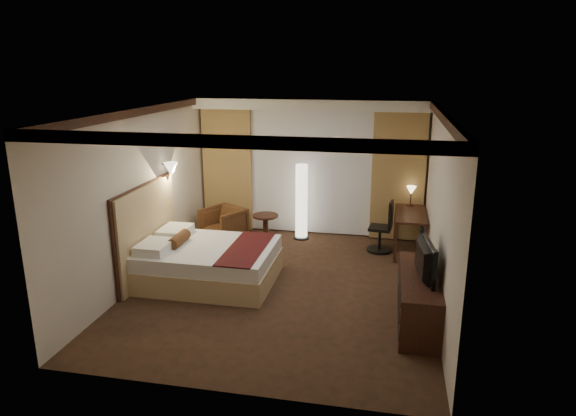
% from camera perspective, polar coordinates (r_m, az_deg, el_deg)
% --- Properties ---
extents(floor, '(4.50, 5.50, 0.01)m').
position_cam_1_polar(floor, '(8.07, -0.57, -8.64)').
color(floor, black).
rests_on(floor, ground).
extents(ceiling, '(4.50, 5.50, 0.01)m').
position_cam_1_polar(ceiling, '(7.38, -0.63, 10.82)').
color(ceiling, white).
rests_on(ceiling, back_wall).
extents(back_wall, '(4.50, 0.02, 2.70)m').
position_cam_1_polar(back_wall, '(10.25, 2.61, 4.56)').
color(back_wall, beige).
rests_on(back_wall, floor).
extents(left_wall, '(0.02, 5.50, 2.70)m').
position_cam_1_polar(left_wall, '(8.37, -15.85, 1.42)').
color(left_wall, beige).
rests_on(left_wall, floor).
extents(right_wall, '(0.02, 5.50, 2.70)m').
position_cam_1_polar(right_wall, '(7.49, 16.48, -0.26)').
color(right_wall, beige).
rests_on(right_wall, floor).
extents(crown_molding, '(4.50, 5.50, 0.12)m').
position_cam_1_polar(crown_molding, '(7.39, -0.62, 10.36)').
color(crown_molding, black).
rests_on(crown_molding, ceiling).
extents(soffit, '(4.50, 0.50, 0.20)m').
position_cam_1_polar(soffit, '(9.84, 2.47, 11.44)').
color(soffit, white).
rests_on(soffit, ceiling).
extents(curtain_sheer, '(2.48, 0.04, 2.45)m').
position_cam_1_polar(curtain_sheer, '(10.20, 2.53, 3.92)').
color(curtain_sheer, silver).
rests_on(curtain_sheer, back_wall).
extents(curtain_left_drape, '(1.00, 0.14, 2.45)m').
position_cam_1_polar(curtain_left_drape, '(10.53, -6.72, 4.21)').
color(curtain_left_drape, '#A08749').
rests_on(curtain_left_drape, back_wall).
extents(curtain_right_drape, '(1.00, 0.14, 2.45)m').
position_cam_1_polar(curtain_right_drape, '(10.02, 12.14, 3.38)').
color(curtain_right_drape, '#A08749').
rests_on(curtain_right_drape, back_wall).
extents(wall_sconce, '(0.24, 0.24, 0.24)m').
position_cam_1_polar(wall_sconce, '(8.90, -12.87, 4.24)').
color(wall_sconce, white).
rests_on(wall_sconce, left_wall).
extents(bed, '(2.03, 1.59, 0.59)m').
position_cam_1_polar(bed, '(8.23, -8.69, -6.09)').
color(bed, white).
rests_on(bed, floor).
extents(headboard, '(0.12, 1.89, 1.50)m').
position_cam_1_polar(headboard, '(8.47, -15.36, -2.59)').
color(headboard, tan).
rests_on(headboard, floor).
extents(armchair, '(0.94, 0.92, 0.73)m').
position_cam_1_polar(armchair, '(10.02, -7.21, -1.64)').
color(armchair, '#4F2E17').
rests_on(armchair, floor).
extents(side_table, '(0.49, 0.49, 0.54)m').
position_cam_1_polar(side_table, '(9.92, -2.50, -2.26)').
color(side_table, black).
rests_on(side_table, floor).
extents(floor_lamp, '(0.31, 0.31, 1.49)m').
position_cam_1_polar(floor_lamp, '(9.98, 1.51, 0.70)').
color(floor_lamp, white).
rests_on(floor_lamp, floor).
extents(desk, '(0.55, 1.26, 0.75)m').
position_cam_1_polar(desk, '(9.59, 13.36, -2.68)').
color(desk, black).
rests_on(desk, floor).
extents(desk_lamp, '(0.18, 0.18, 0.34)m').
position_cam_1_polar(desk_lamp, '(9.90, 13.48, 1.18)').
color(desk_lamp, '#FFD899').
rests_on(desk_lamp, desk).
extents(office_chair, '(0.52, 0.52, 0.96)m').
position_cam_1_polar(office_chair, '(9.50, 10.22, -2.00)').
color(office_chair, black).
rests_on(office_chair, floor).
extents(dresser, '(0.50, 1.72, 0.67)m').
position_cam_1_polar(dresser, '(7.11, 14.30, -9.73)').
color(dresser, black).
rests_on(dresser, floor).
extents(television, '(0.69, 1.06, 0.13)m').
position_cam_1_polar(television, '(6.87, 14.39, -5.02)').
color(television, black).
rests_on(television, dresser).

